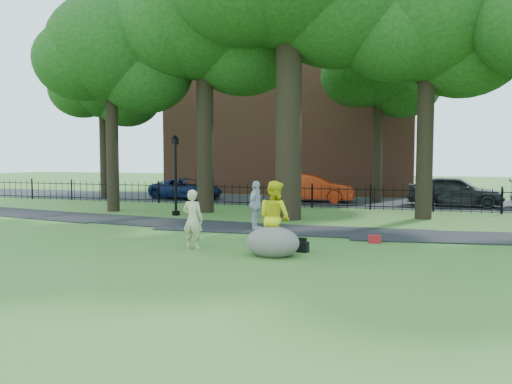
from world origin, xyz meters
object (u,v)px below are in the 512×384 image
(man, at_px, (275,217))
(lamppost, at_px, (176,176))
(boulder, at_px, (273,240))
(red_sedan, at_px, (312,188))
(woman, at_px, (193,219))

(man, distance_m, lamppost, 10.05)
(boulder, bearing_deg, red_sedan, 97.87)
(woman, height_order, lamppost, lamppost)
(boulder, bearing_deg, lamppost, 131.58)
(woman, bearing_deg, red_sedan, -89.07)
(woman, distance_m, man, 2.46)
(lamppost, bearing_deg, woman, -41.06)
(red_sedan, bearing_deg, woman, 176.11)
(boulder, height_order, red_sedan, red_sedan)
(man, bearing_deg, red_sedan, -49.86)
(man, relative_size, boulder, 1.37)
(woman, xyz_separation_m, lamppost, (-4.32, 7.38, 0.93))
(red_sedan, bearing_deg, lamppost, 148.80)
(boulder, relative_size, red_sedan, 0.30)
(man, height_order, lamppost, lamppost)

